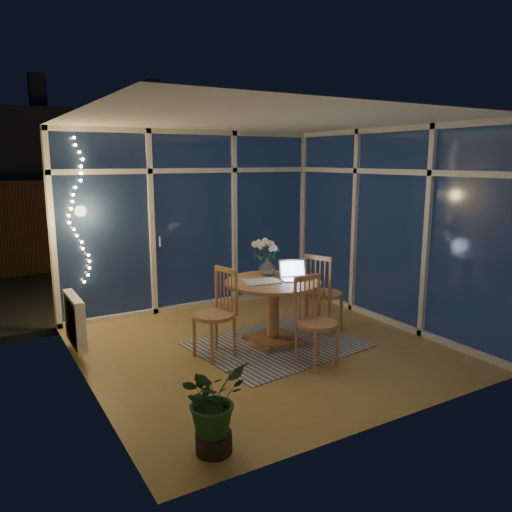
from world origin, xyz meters
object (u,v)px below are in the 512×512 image
Objects in this scene: chair_front at (317,322)px; chair_left at (214,313)px; dining_table at (273,312)px; laptop at (296,270)px; flower_vase at (267,267)px; chair_right at (324,292)px; potted_plant at (213,406)px.

chair_left is at bearing 134.06° from chair_front.
laptop is at bearing -20.29° from dining_table.
dining_table is at bearing 175.48° from laptop.
flower_vase reaches higher than dining_table.
laptop is at bearing 79.81° from chair_right.
potted_plant is (-1.87, -1.63, -0.52)m from laptop.
chair_front is at bearing 29.06° from potted_plant.
laptop is 0.40m from flower_vase.
flower_vase is at bearing 95.54° from chair_left.
laptop reaches higher than chair_left.
chair_left is 1.88m from potted_plant.
flower_vase is at bearing 48.28° from chair_right.
chair_left is 1.12m from laptop.
laptop is at bearing 69.86° from chair_front.
flower_vase is at bearing 72.61° from dining_table.
chair_left is at bearing -177.62° from dining_table.
potted_plant is at bearing -154.90° from chair_front.
laptop is at bearing 41.06° from potted_plant.
dining_table is 2.36m from potted_plant.
potted_plant is at bearing -123.16° from laptop.
dining_table is 1.12× the size of chair_left.
chair_right reaches higher than chair_left.
dining_table is 0.80m from chair_front.
laptop reaches higher than potted_plant.
laptop reaches higher than dining_table.
chair_front is 2.92× the size of laptop.
flower_vase is at bearing 84.19° from chair_front.
chair_left reaches higher than flower_vase.
chair_right is at bearing 29.27° from laptop.
dining_table is at bearing 79.01° from chair_left.
chair_left is 3.03× the size of laptop.
flower_vase is (-0.17, 0.36, -0.02)m from laptop.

